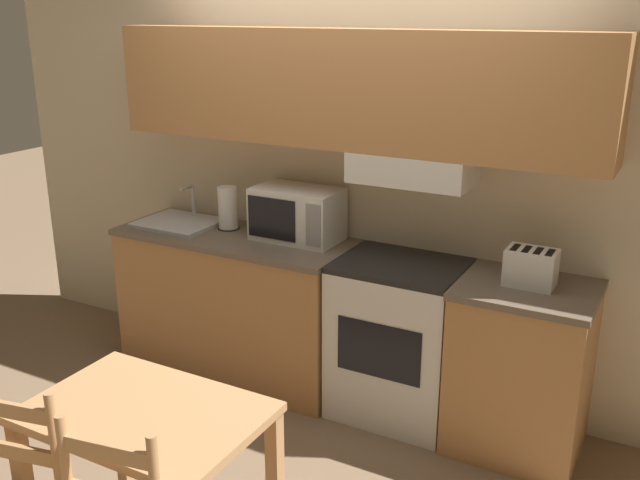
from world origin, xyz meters
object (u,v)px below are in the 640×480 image
Objects in this scene: stove_range at (398,339)px; sink_basin at (179,222)px; toaster at (531,267)px; microwave at (297,214)px; paper_towel_roll at (228,208)px; dining_table at (148,441)px.

stove_range is 1.58m from sink_basin.
toaster is at bearing 0.69° from stove_range.
microwave reaches higher than paper_towel_roll.
microwave is 1.80m from dining_table.
stove_range is at bearing -7.52° from microwave.
microwave reaches higher than dining_table.
dining_table is (1.14, -1.61, -0.30)m from sink_basin.
toaster is 0.95× the size of paper_towel_roll.
paper_towel_roll reaches higher than stove_range.
stove_range is at bearing -3.51° from paper_towel_roll.
sink_basin is 0.55× the size of dining_table.
sink_basin reaches higher than stove_range.
microwave reaches higher than sink_basin.
toaster is 0.52× the size of sink_basin.
dining_table is (0.33, -1.71, -0.43)m from microwave.
paper_towel_roll is at bearing -177.64° from microwave.
microwave is (-0.70, 0.09, 0.61)m from stove_range.
dining_table is at bearing -64.30° from paper_towel_roll.
sink_basin is at bearing 125.35° from dining_table.
sink_basin reaches higher than toaster.
dining_table is (0.81, -1.69, -0.41)m from paper_towel_roll.
toaster reaches higher than stove_range.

